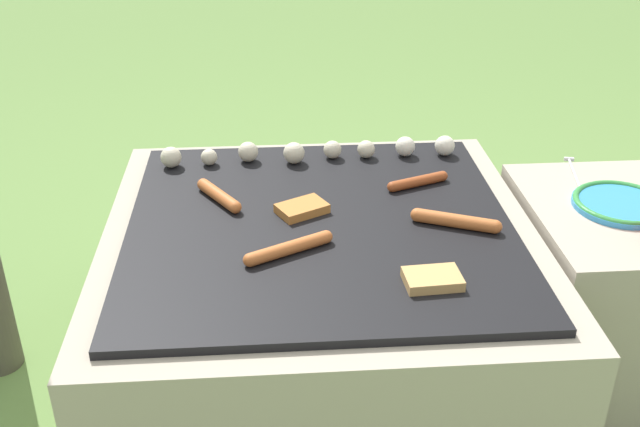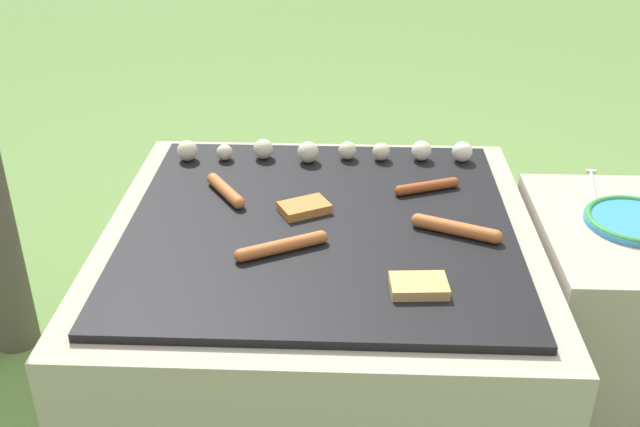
% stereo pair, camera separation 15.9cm
% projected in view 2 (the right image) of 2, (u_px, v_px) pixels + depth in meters
% --- Properties ---
extents(ground_plane, '(14.00, 14.00, 0.00)m').
position_uv_depth(ground_plane, '(320.00, 381.00, 1.81)').
color(ground_plane, '#608442').
extents(grill, '(0.93, 0.93, 0.44)m').
position_uv_depth(grill, '(320.00, 307.00, 1.71)').
color(grill, '#A89E8C').
rests_on(grill, ground_plane).
extents(side_ledge, '(0.39, 0.49, 0.44)m').
position_uv_depth(side_ledge, '(616.00, 310.00, 1.69)').
color(side_ledge, '#A89E8C').
rests_on(side_ledge, ground_plane).
extents(sausage_front_center, '(0.18, 0.09, 0.03)m').
position_uv_depth(sausage_front_center, '(456.00, 228.00, 1.55)').
color(sausage_front_center, '#B7602D').
rests_on(sausage_front_center, grill).
extents(sausage_back_center, '(0.15, 0.07, 0.02)m').
position_uv_depth(sausage_back_center, '(427.00, 186.00, 1.72)').
color(sausage_back_center, '#93421E').
rests_on(sausage_back_center, grill).
extents(sausage_front_left, '(0.18, 0.10, 0.03)m').
position_uv_depth(sausage_front_left, '(282.00, 246.00, 1.48)').
color(sausage_front_left, '#B7602D').
rests_on(sausage_front_left, grill).
extents(sausage_front_right, '(0.10, 0.15, 0.03)m').
position_uv_depth(sausage_front_right, '(226.00, 190.00, 1.70)').
color(sausage_front_right, '#B7602D').
rests_on(sausage_front_right, grill).
extents(bread_slice_right, '(0.12, 0.11, 0.02)m').
position_uv_depth(bread_slice_right, '(304.00, 208.00, 1.63)').
color(bread_slice_right, '#B27033').
rests_on(bread_slice_right, grill).
extents(bread_slice_center, '(0.11, 0.08, 0.02)m').
position_uv_depth(bread_slice_center, '(419.00, 286.00, 1.37)').
color(bread_slice_center, tan).
rests_on(bread_slice_center, grill).
extents(mushroom_row, '(0.74, 0.08, 0.05)m').
position_uv_depth(mushroom_row, '(326.00, 151.00, 1.87)').
color(mushroom_row, beige).
rests_on(mushroom_row, grill).
extents(plate_colorful, '(0.21, 0.21, 0.02)m').
position_uv_depth(plate_colorful, '(635.00, 220.00, 1.59)').
color(plate_colorful, '#338CCC').
rests_on(plate_colorful, side_ledge).
extents(fork_utensil, '(0.05, 0.18, 0.01)m').
position_uv_depth(fork_utensil, '(593.00, 185.00, 1.75)').
color(fork_utensil, silver).
rests_on(fork_utensil, side_ledge).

